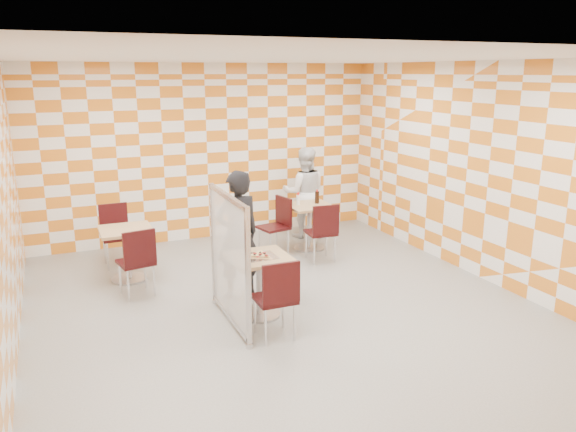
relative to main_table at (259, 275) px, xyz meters
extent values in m
plane|color=#969691|center=(0.35, -0.02, -0.51)|extent=(7.00, 7.00, 0.00)
plane|color=white|center=(0.35, -0.02, 2.49)|extent=(7.00, 7.00, 0.00)
plane|color=white|center=(0.35, 3.48, 0.99)|extent=(6.00, 0.00, 6.00)
plane|color=white|center=(3.35, -0.02, 0.99)|extent=(0.00, 7.00, 7.00)
cube|color=tan|center=(0.00, 0.00, 0.22)|extent=(0.70, 0.70, 0.04)
cylinder|color=#A5A5AA|center=(0.00, 0.00, -0.14)|extent=(0.08, 0.08, 0.70)
cylinder|color=#A5A5AA|center=(0.00, 0.00, -0.49)|extent=(0.50, 0.50, 0.03)
cube|color=tan|center=(1.67, 2.14, 0.22)|extent=(0.70, 0.70, 0.04)
cylinder|color=#A5A5AA|center=(1.67, 2.14, -0.14)|extent=(0.08, 0.08, 0.70)
cylinder|color=#A5A5AA|center=(1.67, 2.14, -0.49)|extent=(0.50, 0.50, 0.03)
cube|color=tan|center=(-1.28, 1.85, 0.22)|extent=(0.70, 0.70, 0.04)
cylinder|color=#A5A5AA|center=(-1.28, 1.85, -0.14)|extent=(0.08, 0.08, 0.70)
cylinder|color=#A5A5AA|center=(-1.28, 1.85, -0.49)|extent=(0.50, 0.50, 0.03)
cube|color=black|center=(-0.05, -0.60, -0.06)|extent=(0.42, 0.42, 0.04)
cube|color=black|center=(-0.05, -0.80, 0.19)|extent=(0.42, 0.04, 0.45)
cylinder|color=silver|center=(0.12, -0.43, -0.29)|extent=(0.03, 0.03, 0.43)
cylinder|color=silver|center=(-0.22, -0.42, -0.29)|extent=(0.03, 0.03, 0.43)
cylinder|color=silver|center=(0.12, -0.77, -0.29)|extent=(0.03, 0.03, 0.43)
cylinder|color=silver|center=(-0.22, -0.76, -0.29)|extent=(0.03, 0.03, 0.43)
cube|color=black|center=(1.57, 1.54, -0.06)|extent=(0.45, 0.45, 0.04)
cube|color=black|center=(1.56, 1.34, 0.19)|extent=(0.42, 0.07, 0.45)
cylinder|color=silver|center=(1.76, 1.70, -0.29)|extent=(0.03, 0.03, 0.43)
cylinder|color=silver|center=(1.42, 1.72, -0.29)|extent=(0.03, 0.03, 0.43)
cylinder|color=silver|center=(1.73, 1.36, -0.29)|extent=(0.03, 0.03, 0.43)
cylinder|color=silver|center=(1.39, 1.38, -0.29)|extent=(0.03, 0.03, 0.43)
cube|color=black|center=(1.01, 2.09, -0.06)|extent=(0.50, 0.50, 0.04)
cube|color=black|center=(1.20, 2.13, 0.19)|extent=(0.12, 0.42, 0.45)
cylinder|color=silver|center=(0.81, 2.22, -0.29)|extent=(0.03, 0.03, 0.43)
cylinder|color=silver|center=(0.88, 1.89, -0.29)|extent=(0.03, 0.03, 0.43)
cylinder|color=silver|center=(1.14, 2.29, -0.29)|extent=(0.03, 0.03, 0.43)
cylinder|color=silver|center=(1.21, 1.95, -0.29)|extent=(0.03, 0.03, 0.43)
cube|color=black|center=(-1.26, 1.24, -0.06)|extent=(0.49, 0.49, 0.04)
cube|color=black|center=(-1.22, 1.04, 0.19)|extent=(0.42, 0.11, 0.45)
cylinder|color=silver|center=(-1.12, 1.43, -0.29)|extent=(0.03, 0.03, 0.43)
cylinder|color=silver|center=(-1.45, 1.37, -0.29)|extent=(0.03, 0.03, 0.43)
cylinder|color=silver|center=(-1.06, 1.10, -0.29)|extent=(0.03, 0.03, 0.43)
cylinder|color=silver|center=(-1.39, 1.04, -0.29)|extent=(0.03, 0.03, 0.43)
cube|color=black|center=(-1.35, 2.52, -0.06)|extent=(0.43, 0.43, 0.04)
cube|color=black|center=(-1.35, 2.72, 0.19)|extent=(0.42, 0.05, 0.45)
cylinder|color=silver|center=(-1.51, 2.35, -0.29)|extent=(0.03, 0.03, 0.43)
cylinder|color=silver|center=(-1.17, 2.36, -0.29)|extent=(0.03, 0.03, 0.43)
cylinder|color=silver|center=(-1.52, 2.69, -0.29)|extent=(0.03, 0.03, 0.43)
cylinder|color=silver|center=(-1.18, 2.70, -0.29)|extent=(0.03, 0.03, 0.43)
cube|color=white|center=(-0.39, -0.08, 0.29)|extent=(0.02, 1.30, 1.40)
cube|color=#B2B2B7|center=(-0.39, -0.08, 1.01)|extent=(0.05, 1.30, 0.05)
cube|color=#B2B2B7|center=(-0.39, -0.08, -0.43)|extent=(0.05, 1.30, 0.05)
cube|color=#B2B2B7|center=(-0.39, -0.73, 0.29)|extent=(0.05, 0.05, 1.50)
cylinder|color=#B2B2B7|center=(-0.39, -0.73, -0.48)|extent=(0.08, 0.08, 0.05)
cube|color=#B2B2B7|center=(-0.39, 0.57, 0.29)|extent=(0.05, 0.05, 1.50)
cylinder|color=#B2B2B7|center=(-0.39, 0.57, -0.48)|extent=(0.08, 0.08, 0.05)
imported|color=black|center=(-0.04, 0.68, 0.32)|extent=(0.67, 0.50, 1.67)
imported|color=white|center=(1.91, 2.86, 0.29)|extent=(0.93, 0.82, 1.59)
cube|color=silver|center=(0.00, -0.02, 0.24)|extent=(0.38, 0.34, 0.01)
cone|color=tan|center=(0.00, -0.02, 0.26)|extent=(0.40, 0.40, 0.02)
cone|color=#F2D88C|center=(0.00, 0.00, 0.27)|extent=(0.33, 0.33, 0.01)
cylinder|color=maroon|center=(-0.06, -0.12, 0.28)|extent=(0.04, 0.04, 0.01)
cylinder|color=maroon|center=(0.05, -0.11, 0.28)|extent=(0.04, 0.04, 0.01)
cylinder|color=maroon|center=(0.00, -0.04, 0.28)|extent=(0.04, 0.04, 0.01)
cylinder|color=maroon|center=(-0.05, 0.01, 0.28)|extent=(0.04, 0.04, 0.01)
cylinder|color=maroon|center=(0.06, -0.01, 0.28)|extent=(0.04, 0.04, 0.01)
torus|color=black|center=(0.05, -0.05, 0.28)|extent=(0.03, 0.03, 0.01)
torus|color=black|center=(-0.02, -0.08, 0.28)|extent=(0.03, 0.03, 0.01)
torus|color=black|center=(0.02, 0.02, 0.28)|extent=(0.03, 0.03, 0.01)
torus|color=black|center=(-0.07, -0.04, 0.28)|extent=(0.03, 0.03, 0.01)
cylinder|color=white|center=(1.50, 2.23, 0.32)|extent=(0.06, 0.06, 0.16)
cylinder|color=red|center=(1.50, 2.23, 0.42)|extent=(0.04, 0.04, 0.04)
cylinder|color=black|center=(1.83, 2.20, 0.34)|extent=(0.07, 0.07, 0.20)
cylinder|color=red|center=(1.83, 2.20, 0.46)|extent=(0.03, 0.03, 0.03)
camera|label=1|loc=(-2.15, -5.89, 2.34)|focal=35.00mm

